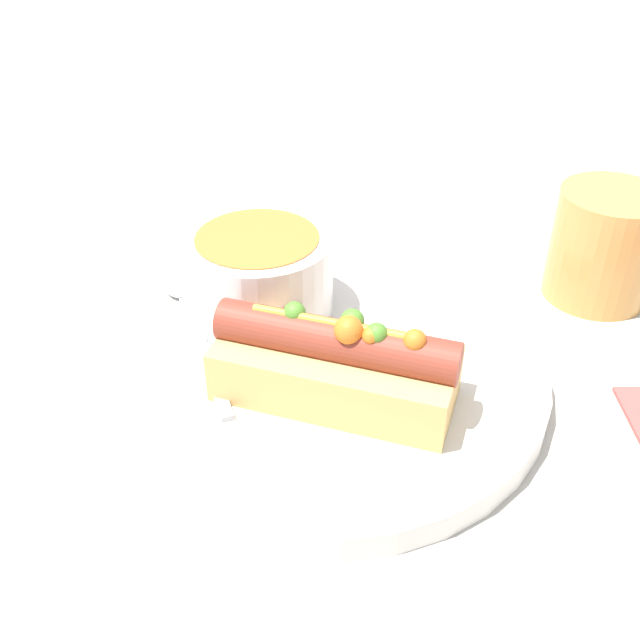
# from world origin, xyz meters

# --- Properties ---
(ground_plane) EXTENTS (4.00, 4.00, 0.00)m
(ground_plane) POSITION_xyz_m (0.00, 0.00, 0.00)
(ground_plane) COLOR #BCB7AD
(dinner_plate) EXTENTS (0.29, 0.29, 0.02)m
(dinner_plate) POSITION_xyz_m (0.00, 0.00, 0.01)
(dinner_plate) COLOR white
(dinner_plate) RESTS_ON ground_plane
(hot_dog) EXTENTS (0.15, 0.09, 0.06)m
(hot_dog) POSITION_xyz_m (0.01, -0.04, 0.04)
(hot_dog) COLOR #DBAD60
(hot_dog) RESTS_ON dinner_plate
(soup_bowl) EXTENTS (0.10, 0.10, 0.06)m
(soup_bowl) POSITION_xyz_m (-0.05, 0.05, 0.05)
(soup_bowl) COLOR white
(soup_bowl) RESTS_ON dinner_plate
(spoon) EXTENTS (0.09, 0.16, 0.01)m
(spoon) POSITION_xyz_m (-0.10, 0.04, 0.02)
(spoon) COLOR #B7B7BC
(spoon) RESTS_ON dinner_plate
(drinking_glass) EXTENTS (0.08, 0.08, 0.09)m
(drinking_glass) POSITION_xyz_m (0.20, 0.13, 0.04)
(drinking_glass) COLOR #D8994C
(drinking_glass) RESTS_ON ground_plane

